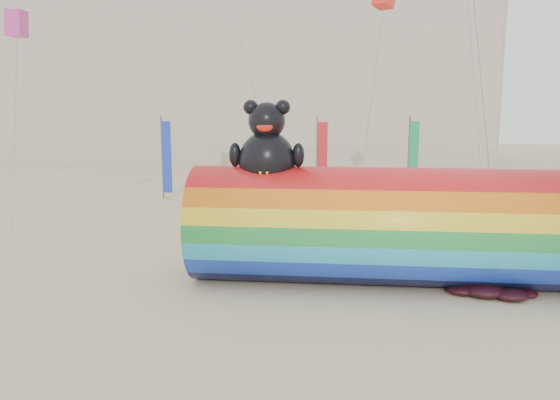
# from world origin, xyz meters

# --- Properties ---
(ground) EXTENTS (160.00, 160.00, 0.00)m
(ground) POSITION_xyz_m (0.00, 0.00, 0.00)
(ground) COLOR #CCB58C
(ground) RESTS_ON ground
(hotel_building) EXTENTS (60.40, 15.40, 20.60)m
(hotel_building) POSITION_xyz_m (-12.00, 45.95, 10.31)
(hotel_building) COLOR #B7AD99
(hotel_building) RESTS_ON ground
(windsock_assembly) EXTENTS (12.89, 3.92, 5.94)m
(windsock_assembly) POSITION_xyz_m (4.30, -0.06, 1.97)
(windsock_assembly) COLOR red
(windsock_assembly) RESTS_ON ground
(kite_handler) EXTENTS (0.67, 0.56, 1.57)m
(kite_handler) POSITION_xyz_m (5.95, 0.12, 0.78)
(kite_handler) COLOR slate
(kite_handler) RESTS_ON ground
(fabric_bundle) EXTENTS (2.62, 1.35, 0.41)m
(fabric_bundle) POSITION_xyz_m (7.14, -1.13, 0.17)
(fabric_bundle) COLOR #350910
(fabric_bundle) RESTS_ON ground
(festival_banners) EXTENTS (15.96, 3.15, 5.20)m
(festival_banners) POSITION_xyz_m (0.04, 15.52, 2.64)
(festival_banners) COLOR #59595E
(festival_banners) RESTS_ON ground
(beachgoers) EXTENTS (69.15, 42.43, 1.84)m
(beachgoers) POSITION_xyz_m (5.40, -4.80, 0.82)
(beachgoers) COLOR #33333F
(beachgoers) RESTS_ON ground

